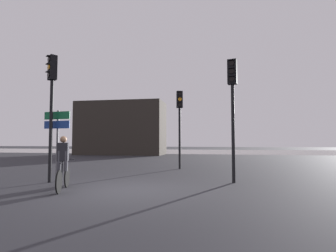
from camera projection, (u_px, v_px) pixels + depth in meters
ground_plane at (122, 191)px, 7.74m from camera, size 120.00×120.00×0.00m
water_strip at (195, 151)px, 37.15m from camera, size 80.00×16.00×0.01m
distant_building at (121, 128)px, 28.74m from camera, size 9.38×4.00×5.73m
traffic_light_center at (180, 114)px, 14.02m from camera, size 0.37×0.39×4.15m
traffic_light_near_left at (52, 94)px, 9.49m from camera, size 0.40×0.42×4.59m
traffic_light_near_right at (233, 96)px, 9.41m from camera, size 0.37×0.39×4.42m
direction_sign_post at (57, 132)px, 9.59m from camera, size 1.10×0.18×2.60m
cyclist at (63, 163)px, 7.80m from camera, size 0.68×1.63×1.62m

